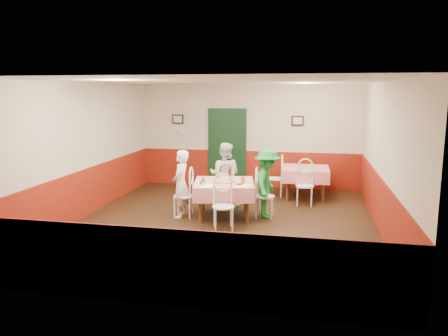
% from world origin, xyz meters
% --- Properties ---
extents(floor, '(7.00, 7.00, 0.00)m').
position_xyz_m(floor, '(0.00, 0.00, 0.00)').
color(floor, black).
rests_on(floor, ground).
extents(ceiling, '(7.00, 7.00, 0.00)m').
position_xyz_m(ceiling, '(0.00, 0.00, 2.80)').
color(ceiling, white).
rests_on(ceiling, back_wall).
extents(back_wall, '(6.00, 0.10, 2.80)m').
position_xyz_m(back_wall, '(0.00, 3.50, 1.40)').
color(back_wall, beige).
rests_on(back_wall, ground).
extents(front_wall, '(6.00, 0.10, 2.80)m').
position_xyz_m(front_wall, '(0.00, -3.50, 1.40)').
color(front_wall, beige).
rests_on(front_wall, ground).
extents(left_wall, '(0.10, 7.00, 2.80)m').
position_xyz_m(left_wall, '(-3.00, 0.00, 1.40)').
color(left_wall, beige).
rests_on(left_wall, ground).
extents(right_wall, '(0.10, 7.00, 2.80)m').
position_xyz_m(right_wall, '(3.00, 0.00, 1.40)').
color(right_wall, beige).
rests_on(right_wall, ground).
extents(wainscot_back, '(6.00, 0.03, 1.00)m').
position_xyz_m(wainscot_back, '(0.00, 3.48, 0.50)').
color(wainscot_back, maroon).
rests_on(wainscot_back, ground).
extents(wainscot_front, '(6.00, 0.03, 1.00)m').
position_xyz_m(wainscot_front, '(0.00, -3.48, 0.50)').
color(wainscot_front, maroon).
rests_on(wainscot_front, ground).
extents(wainscot_left, '(0.03, 7.00, 1.00)m').
position_xyz_m(wainscot_left, '(-2.98, 0.00, 0.50)').
color(wainscot_left, maroon).
rests_on(wainscot_left, ground).
extents(wainscot_right, '(0.03, 7.00, 1.00)m').
position_xyz_m(wainscot_right, '(2.98, 0.00, 0.50)').
color(wainscot_right, maroon).
rests_on(wainscot_right, ground).
extents(door, '(0.96, 0.06, 2.10)m').
position_xyz_m(door, '(-0.60, 3.45, 1.05)').
color(door, black).
rests_on(door, ground).
extents(picture_left, '(0.32, 0.03, 0.26)m').
position_xyz_m(picture_left, '(-2.00, 3.45, 1.85)').
color(picture_left, black).
rests_on(picture_left, back_wall).
extents(picture_right, '(0.32, 0.03, 0.26)m').
position_xyz_m(picture_right, '(1.30, 3.45, 1.85)').
color(picture_right, black).
rests_on(picture_right, back_wall).
extents(thermostat, '(0.10, 0.03, 0.10)m').
position_xyz_m(thermostat, '(-1.90, 3.45, 1.50)').
color(thermostat, white).
rests_on(thermostat, back_wall).
extents(main_table, '(1.42, 1.42, 0.77)m').
position_xyz_m(main_table, '(-0.08, 0.45, 0.38)').
color(main_table, red).
rests_on(main_table, ground).
extents(second_table, '(1.14, 1.14, 0.77)m').
position_xyz_m(second_table, '(1.56, 2.54, 0.38)').
color(second_table, red).
rests_on(second_table, ground).
extents(chair_left, '(0.45, 0.45, 0.90)m').
position_xyz_m(chair_left, '(-0.92, 0.29, 0.45)').
color(chair_left, white).
rests_on(chair_left, ground).
extents(chair_right, '(0.43, 0.43, 0.90)m').
position_xyz_m(chair_right, '(0.75, 0.60, 0.45)').
color(chair_right, white).
rests_on(chair_right, ground).
extents(chair_far, '(0.54, 0.54, 0.90)m').
position_xyz_m(chair_far, '(-0.24, 1.29, 0.45)').
color(chair_far, white).
rests_on(chair_far, ground).
extents(chair_near, '(0.52, 0.52, 0.90)m').
position_xyz_m(chair_near, '(0.07, -0.39, 0.45)').
color(chair_near, white).
rests_on(chair_near, ground).
extents(chair_second_a, '(0.43, 0.43, 0.90)m').
position_xyz_m(chair_second_a, '(0.81, 2.54, 0.45)').
color(chair_second_a, white).
rests_on(chair_second_a, ground).
extents(chair_second_b, '(0.43, 0.43, 0.90)m').
position_xyz_m(chair_second_b, '(1.56, 1.79, 0.45)').
color(chair_second_b, white).
rests_on(chair_second_b, ground).
extents(pizza, '(0.48, 0.48, 0.03)m').
position_xyz_m(pizza, '(-0.06, 0.40, 0.77)').
color(pizza, '#B74723').
rests_on(pizza, main_table).
extents(plate_left, '(0.29, 0.29, 0.01)m').
position_xyz_m(plate_left, '(-0.51, 0.36, 0.77)').
color(plate_left, white).
rests_on(plate_left, main_table).
extents(plate_right, '(0.29, 0.29, 0.01)m').
position_xyz_m(plate_right, '(0.33, 0.52, 0.77)').
color(plate_right, white).
rests_on(plate_right, main_table).
extents(plate_far, '(0.29, 0.29, 0.01)m').
position_xyz_m(plate_far, '(-0.17, 0.87, 0.77)').
color(plate_far, white).
rests_on(plate_far, main_table).
extents(glass_a, '(0.09, 0.09, 0.14)m').
position_xyz_m(glass_a, '(-0.44, 0.11, 0.83)').
color(glass_a, '#BF7219').
rests_on(glass_a, main_table).
extents(glass_b, '(0.09, 0.09, 0.15)m').
position_xyz_m(glass_b, '(0.34, 0.30, 0.83)').
color(glass_b, '#BF7219').
rests_on(glass_b, main_table).
extents(glass_c, '(0.09, 0.09, 0.15)m').
position_xyz_m(glass_c, '(-0.30, 0.80, 0.83)').
color(glass_c, '#BF7219').
rests_on(glass_c, main_table).
extents(beer_bottle, '(0.07, 0.07, 0.23)m').
position_xyz_m(beer_bottle, '(-0.04, 0.87, 0.87)').
color(beer_bottle, '#381C0A').
rests_on(beer_bottle, main_table).
extents(shaker_a, '(0.04, 0.04, 0.09)m').
position_xyz_m(shaker_a, '(-0.41, -0.05, 0.81)').
color(shaker_a, silver).
rests_on(shaker_a, main_table).
extents(shaker_b, '(0.04, 0.04, 0.09)m').
position_xyz_m(shaker_b, '(-0.38, -0.06, 0.81)').
color(shaker_b, silver).
rests_on(shaker_b, main_table).
extents(shaker_c, '(0.04, 0.04, 0.09)m').
position_xyz_m(shaker_c, '(-0.48, 0.02, 0.81)').
color(shaker_c, '#B23319').
rests_on(shaker_c, main_table).
extents(menu_left, '(0.41, 0.47, 0.00)m').
position_xyz_m(menu_left, '(-0.33, -0.02, 0.76)').
color(menu_left, white).
rests_on(menu_left, main_table).
extents(menu_right, '(0.31, 0.41, 0.00)m').
position_xyz_m(menu_right, '(0.36, 0.15, 0.76)').
color(menu_right, white).
rests_on(menu_right, main_table).
extents(wallet, '(0.12, 0.11, 0.02)m').
position_xyz_m(wallet, '(0.28, 0.20, 0.77)').
color(wallet, black).
rests_on(wallet, main_table).
extents(diner_left, '(0.36, 0.53, 1.42)m').
position_xyz_m(diner_left, '(-0.97, 0.29, 0.71)').
color(diner_left, gray).
rests_on(diner_left, ground).
extents(diner_far, '(0.75, 0.60, 1.47)m').
position_xyz_m(diner_far, '(-0.25, 1.33, 0.74)').
color(diner_far, gray).
rests_on(diner_far, ground).
extents(diner_right, '(0.58, 0.96, 1.45)m').
position_xyz_m(diner_right, '(0.80, 0.61, 0.72)').
color(diner_right, gray).
rests_on(diner_right, ground).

